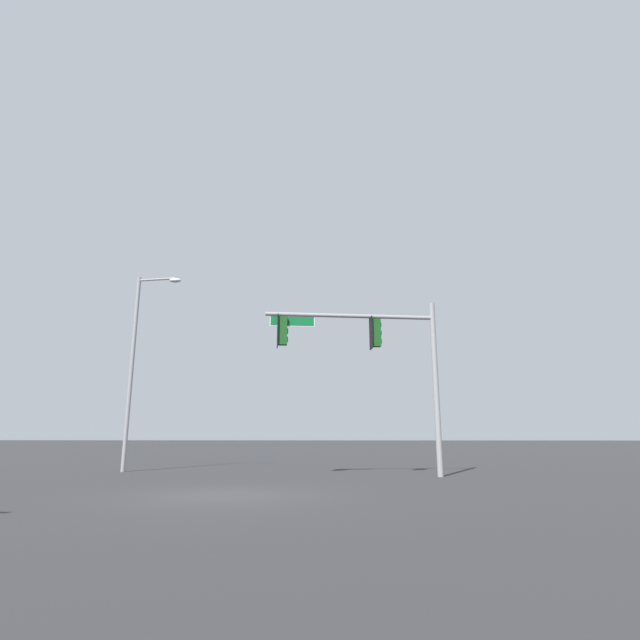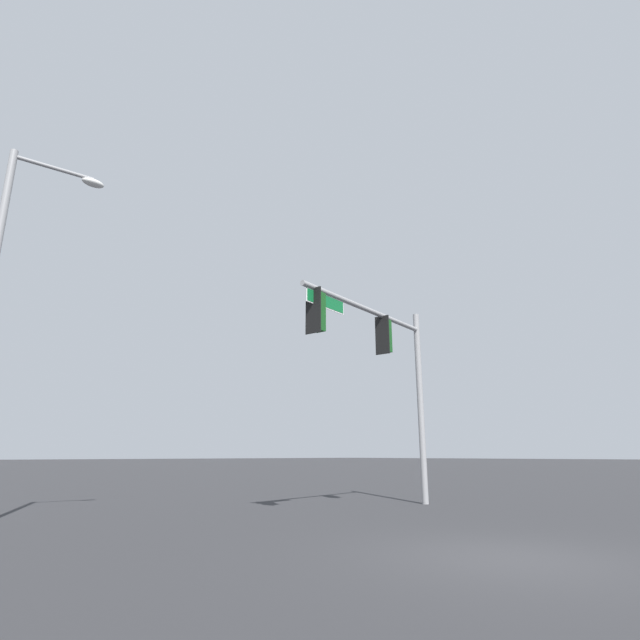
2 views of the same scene
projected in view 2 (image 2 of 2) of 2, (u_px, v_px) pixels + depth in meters
ground_plane at (513, 559)px, 8.09m from camera, size 400.00×400.00×0.00m
signal_pole_near at (384, 355)px, 16.43m from camera, size 6.72×1.48×6.75m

